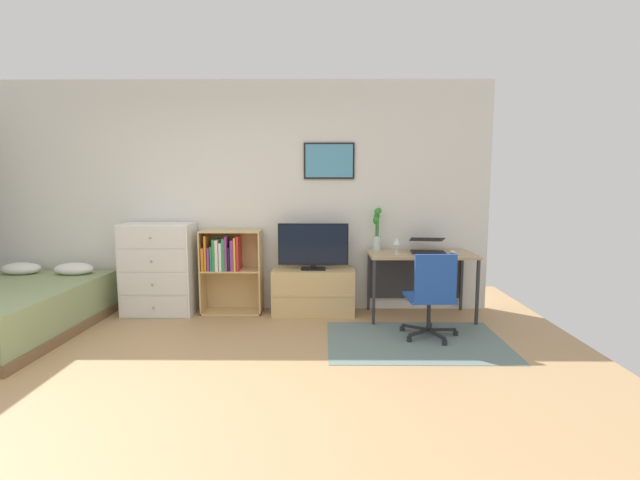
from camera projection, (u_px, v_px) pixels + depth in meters
The scene contains 14 objects.
ground_plane at pixel (168, 400), 3.29m from camera, with size 7.20×7.20×0.00m, color tan.
wall_back_with_posters at pixel (232, 197), 5.53m from camera, with size 6.12×0.09×2.70m.
area_rug at pixel (416, 341), 4.49m from camera, with size 1.70×1.20×0.01m, color slate.
bed at pixel (5, 312), 4.63m from camera, with size 1.45×2.03×0.61m.
dresser at pixel (159, 269), 5.37m from camera, with size 0.80×0.46×1.06m.
bookshelf at pixel (227, 264), 5.42m from camera, with size 0.70×0.30×0.97m.
tv_stand at pixel (313, 291), 5.40m from camera, with size 0.94×0.41×0.53m.
television at pixel (313, 247), 5.31m from camera, with size 0.80×0.16×0.53m.
desk at pixel (419, 263), 5.31m from camera, with size 1.17×0.64×0.74m.
office_chair at pixel (432, 294), 4.50m from camera, with size 0.56×0.58×0.86m.
laptop at pixel (427, 246), 5.28m from camera, with size 0.42×0.44×0.17m.
computer_mouse at pixel (452, 252), 5.17m from camera, with size 0.06×0.10×0.03m, color silver.
bamboo_vase at pixel (377, 228), 5.42m from camera, with size 0.10×0.11×0.49m.
wine_glass at pixel (397, 242), 5.12m from camera, with size 0.07×0.07×0.18m.
Camera 1 is at (1.10, -3.11, 1.54)m, focal length 26.10 mm.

